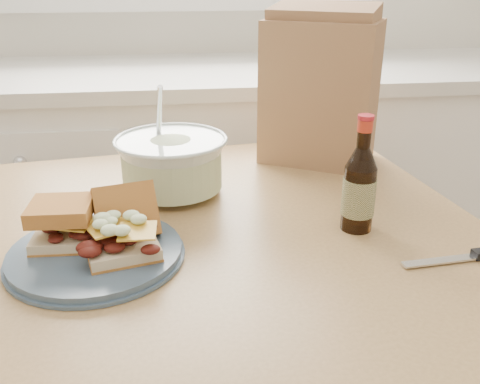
{
  "coord_description": "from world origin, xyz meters",
  "views": [
    {
      "loc": [
        -0.07,
        -0.06,
        1.26
      ],
      "look_at": [
        0.03,
        0.77,
        0.9
      ],
      "focal_mm": 40.0,
      "sensor_mm": 36.0,
      "label": 1
    }
  ],
  "objects": [
    {
      "name": "cabinet_run",
      "position": [
        -0.0,
        1.7,
        0.47
      ],
      "size": [
        2.5,
        0.64,
        0.94
      ],
      "color": "white",
      "rests_on": "ground"
    },
    {
      "name": "dining_table",
      "position": [
        -0.01,
        0.76,
        0.7
      ],
      "size": [
        1.1,
        1.1,
        0.82
      ],
      "rotation": [
        0.0,
        0.0,
        0.13
      ],
      "color": "tan",
      "rests_on": "ground"
    },
    {
      "name": "plate",
      "position": [
        -0.21,
        0.71,
        0.82
      ],
      "size": [
        0.28,
        0.28,
        0.02
      ],
      "primitive_type": "cylinder",
      "color": "#3F5366",
      "rests_on": "dining_table"
    },
    {
      "name": "sandwich_left",
      "position": [
        -0.26,
        0.74,
        0.87
      ],
      "size": [
        0.1,
        0.09,
        0.07
      ],
      "rotation": [
        0.0,
        0.0,
        -0.04
      ],
      "color": "beige",
      "rests_on": "plate"
    },
    {
      "name": "sandwich_right",
      "position": [
        -0.16,
        0.71,
        0.86
      ],
      "size": [
        0.13,
        0.17,
        0.09
      ],
      "rotation": [
        0.0,
        0.0,
        0.24
      ],
      "color": "beige",
      "rests_on": "plate"
    },
    {
      "name": "coleslaw_bowl",
      "position": [
        -0.08,
        0.97,
        0.87
      ],
      "size": [
        0.23,
        0.23,
        0.23
      ],
      "color": "silver",
      "rests_on": "dining_table"
    },
    {
      "name": "beer_bottle",
      "position": [
        0.24,
        0.76,
        0.89
      ],
      "size": [
        0.06,
        0.06,
        0.21
      ],
      "rotation": [
        0.0,
        0.0,
        0.25
      ],
      "color": "black",
      "rests_on": "dining_table"
    },
    {
      "name": "paper_bag",
      "position": [
        0.26,
        1.13,
        0.98
      ],
      "size": [
        0.3,
        0.26,
        0.32
      ],
      "primitive_type": "cube",
      "rotation": [
        0.0,
        0.0,
        -0.51
      ],
      "color": "#936C47",
      "rests_on": "dining_table"
    }
  ]
}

